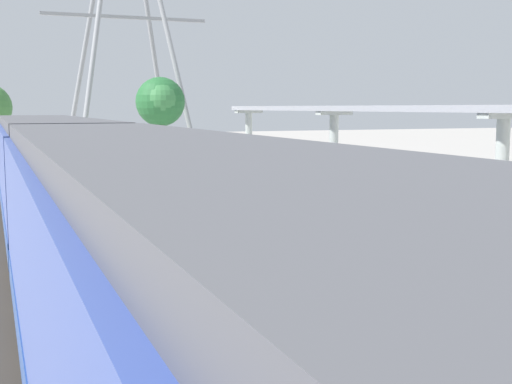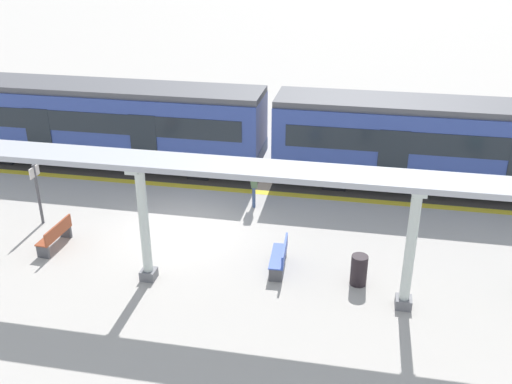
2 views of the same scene
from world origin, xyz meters
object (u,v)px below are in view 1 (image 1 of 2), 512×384
at_px(canopy_pillar_third, 500,200).
at_px(bench_mid_platform, 257,201).
at_px(bench_near_end, 356,238).
at_px(canopy_pillar_fifth, 249,154).
at_px(passenger_waiting_near_edge, 228,237).
at_px(canopy_pillar_fourth, 333,170).
at_px(train_far_carriage, 48,174).
at_px(trash_bin, 326,222).
at_px(train_near_carriage, 175,317).

height_order(canopy_pillar_third, bench_mid_platform, canopy_pillar_third).
bearing_deg(bench_near_end, canopy_pillar_fifth, 83.43).
bearing_deg(bench_mid_platform, passenger_waiting_near_edge, -115.43).
height_order(canopy_pillar_fourth, bench_mid_platform, canopy_pillar_fourth).
bearing_deg(canopy_pillar_fifth, canopy_pillar_fourth, -90.00).
height_order(train_far_carriage, passenger_waiting_near_edge, train_far_carriage).
bearing_deg(canopy_pillar_fifth, trash_bin, -96.04).
bearing_deg(canopy_pillar_third, bench_near_end, 108.58).
bearing_deg(train_far_carriage, passenger_waiting_near_edge, -67.27).
xyz_separation_m(bench_near_end, trash_bin, (0.35, 2.34, 0.02)).
bearing_deg(canopy_pillar_third, canopy_pillar_fourth, 90.00).
distance_m(train_near_carriage, bench_near_end, 11.35).
relative_size(canopy_pillar_fifth, passenger_waiting_near_edge, 2.16).
bearing_deg(trash_bin, passenger_waiting_near_edge, -138.05).
height_order(train_near_carriage, canopy_pillar_fourth, canopy_pillar_fourth).
bearing_deg(train_near_carriage, trash_bin, 56.20).
height_order(train_near_carriage, train_far_carriage, same).
distance_m(train_far_carriage, trash_bin, 8.23).
height_order(canopy_pillar_fourth, bench_near_end, canopy_pillar_fourth).
xyz_separation_m(train_near_carriage, train_far_carriage, (0.00, 14.36, 0.00)).
xyz_separation_m(train_far_carriage, trash_bin, (7.43, -3.26, -1.37)).
xyz_separation_m(train_near_carriage, canopy_pillar_third, (8.33, 5.03, 0.03)).
relative_size(train_near_carriage, passenger_waiting_near_edge, 8.09).
xyz_separation_m(train_far_carriage, bench_mid_platform, (7.27, 1.70, -1.39)).
distance_m(canopy_pillar_fourth, bench_mid_platform, 4.12).
distance_m(train_near_carriage, canopy_pillar_fifth, 21.33).
height_order(canopy_pillar_third, trash_bin, canopy_pillar_third).
bearing_deg(train_near_carriage, train_far_carriage, 90.00).
distance_m(canopy_pillar_fourth, trash_bin, 2.08).
xyz_separation_m(train_near_carriage, canopy_pillar_fifth, (8.33, 19.63, 0.03)).
height_order(canopy_pillar_fourth, trash_bin, canopy_pillar_fourth).
bearing_deg(canopy_pillar_fourth, train_near_carriage, -124.03).
distance_m(train_near_carriage, train_far_carriage, 14.36).
xyz_separation_m(bench_near_end, passenger_waiting_near_edge, (-4.05, -1.62, 0.62)).
bearing_deg(trash_bin, train_near_carriage, -123.80).
relative_size(canopy_pillar_third, bench_near_end, 2.41).
bearing_deg(train_far_carriage, train_near_carriage, -90.00).
bearing_deg(trash_bin, bench_near_end, -98.48).
distance_m(canopy_pillar_third, trash_bin, 6.28).
distance_m(train_far_carriage, passenger_waiting_near_edge, 7.87).
distance_m(train_near_carriage, canopy_pillar_fourth, 14.89).
height_order(bench_mid_platform, trash_bin, trash_bin).
distance_m(train_far_carriage, canopy_pillar_fourth, 8.57).
distance_m(train_near_carriage, bench_mid_platform, 17.68).
distance_m(canopy_pillar_third, bench_near_end, 4.18).
distance_m(canopy_pillar_third, passenger_waiting_near_edge, 5.76).
bearing_deg(canopy_pillar_fourth, canopy_pillar_third, -90.00).
xyz_separation_m(train_far_carriage, canopy_pillar_third, (8.33, -9.32, 0.03)).
bearing_deg(canopy_pillar_third, train_far_carriage, 131.78).
xyz_separation_m(train_near_carriage, canopy_pillar_fourth, (8.33, 12.34, 0.03)).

